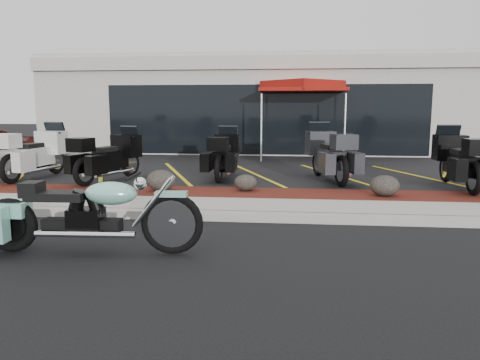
# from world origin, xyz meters

# --- Properties ---
(ground) EXTENTS (90.00, 90.00, 0.00)m
(ground) POSITION_xyz_m (0.00, 0.00, 0.00)
(ground) COLOR black
(ground) RESTS_ON ground
(curb) EXTENTS (24.00, 0.25, 0.15)m
(curb) POSITION_xyz_m (0.00, 0.90, 0.07)
(curb) COLOR gray
(curb) RESTS_ON ground
(sidewalk) EXTENTS (24.00, 1.20, 0.15)m
(sidewalk) POSITION_xyz_m (0.00, 1.60, 0.07)
(sidewalk) COLOR gray
(sidewalk) RESTS_ON ground
(mulch_bed) EXTENTS (24.00, 1.20, 0.16)m
(mulch_bed) POSITION_xyz_m (0.00, 2.80, 0.08)
(mulch_bed) COLOR #3B0F0D
(mulch_bed) RESTS_ON ground
(upper_lot) EXTENTS (26.00, 9.60, 0.15)m
(upper_lot) POSITION_xyz_m (0.00, 8.20, 0.07)
(upper_lot) COLOR black
(upper_lot) RESTS_ON ground
(dealership_building) EXTENTS (18.00, 8.16, 4.00)m
(dealership_building) POSITION_xyz_m (0.00, 14.47, 2.01)
(dealership_building) COLOR gray
(dealership_building) RESTS_ON ground
(boulder_left) EXTENTS (0.65, 0.54, 0.46)m
(boulder_left) POSITION_xyz_m (-1.86, 2.80, 0.39)
(boulder_left) COLOR black
(boulder_left) RESTS_ON mulch_bed
(boulder_mid) EXTENTS (0.50, 0.42, 0.36)m
(boulder_mid) POSITION_xyz_m (-0.02, 2.99, 0.34)
(boulder_mid) COLOR black
(boulder_mid) RESTS_ON mulch_bed
(boulder_right) EXTENTS (0.61, 0.51, 0.43)m
(boulder_right) POSITION_xyz_m (2.90, 2.68, 0.38)
(boulder_right) COLOR black
(boulder_right) RESTS_ON mulch_bed
(hero_cruiser) EXTENTS (3.21, 0.95, 1.12)m
(hero_cruiser) POSITION_xyz_m (-0.63, -1.12, 0.56)
(hero_cruiser) COLOR #7DC3AF
(hero_cruiser) RESTS_ON ground
(touring_white) EXTENTS (1.24, 2.56, 1.43)m
(touring_white) POSITION_xyz_m (-5.46, 5.10, 0.87)
(touring_white) COLOR silver
(touring_white) RESTS_ON upper_lot
(touring_black_front) EXTENTS (1.59, 2.47, 1.35)m
(touring_black_front) POSITION_xyz_m (-3.24, 4.78, 0.82)
(touring_black_front) COLOR black
(touring_black_front) RESTS_ON upper_lot
(touring_black_mid) EXTENTS (0.90, 2.29, 1.32)m
(touring_black_mid) POSITION_xyz_m (-0.74, 5.63, 0.81)
(touring_black_mid) COLOR black
(touring_black_mid) RESTS_ON upper_lot
(touring_grey) EXTENTS (1.51, 2.64, 1.45)m
(touring_grey) POSITION_xyz_m (1.70, 5.50, 0.87)
(touring_grey) COLOR #292A2E
(touring_grey) RESTS_ON upper_lot
(touring_black_rear) EXTENTS (0.93, 2.42, 1.41)m
(touring_black_rear) POSITION_xyz_m (4.75, 4.70, 0.85)
(touring_black_rear) COLOR black
(touring_black_rear) RESTS_ON upper_lot
(traffic_cone) EXTENTS (0.31, 0.31, 0.51)m
(traffic_cone) POSITION_xyz_m (-0.87, 7.64, 0.40)
(traffic_cone) COLOR orange
(traffic_cone) RESTS_ON upper_lot
(popup_canopy) EXTENTS (3.18, 3.18, 2.76)m
(popup_canopy) POSITION_xyz_m (1.36, 10.07, 2.65)
(popup_canopy) COLOR silver
(popup_canopy) RESTS_ON upper_lot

